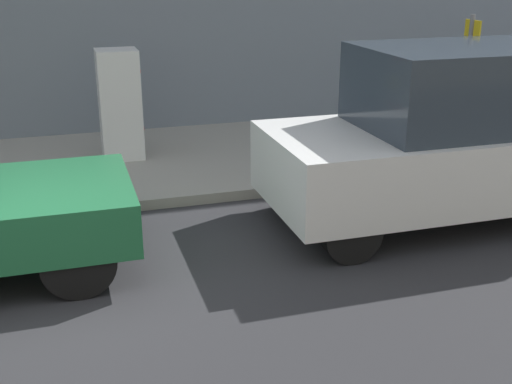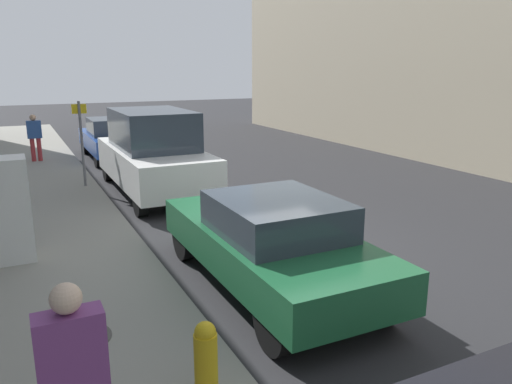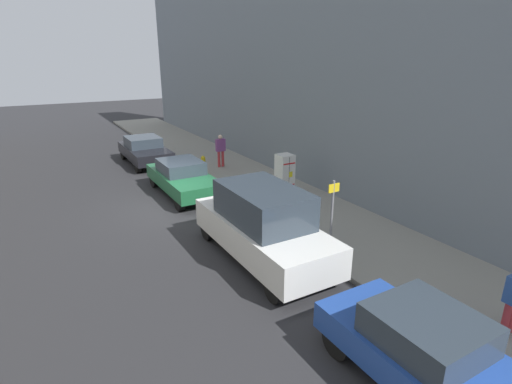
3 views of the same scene
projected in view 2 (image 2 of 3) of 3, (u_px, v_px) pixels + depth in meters
ground_plane at (280, 251)px, 8.90m from camera, size 80.00×80.00×0.00m
sidewalk_slab at (33, 290)px, 7.15m from camera, size 3.78×44.00×0.14m
discarded_refrigerator at (10, 210)px, 7.93m from camera, size 0.60×0.63×1.68m
manhole_cover at (81, 338)px, 5.74m from camera, size 0.70×0.70×0.02m
street_sign_post at (82, 138)px, 12.85m from camera, size 0.36×0.07×2.20m
fire_hydrant at (206, 361)px, 4.58m from camera, size 0.22×0.22×0.81m
pedestrian_walking_far at (73, 374)px, 3.52m from camera, size 0.47×0.22×1.63m
pedestrian_standing_near at (35, 135)px, 16.39m from camera, size 0.44×0.22×1.53m
parked_sedan_green at (271, 240)px, 7.24m from camera, size 1.81×4.45×1.41m
parked_van_white at (154, 153)px, 12.76m from camera, size 1.96×5.06×2.13m
parked_hatchback_blue at (113, 138)px, 17.62m from camera, size 1.80×4.16×1.45m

